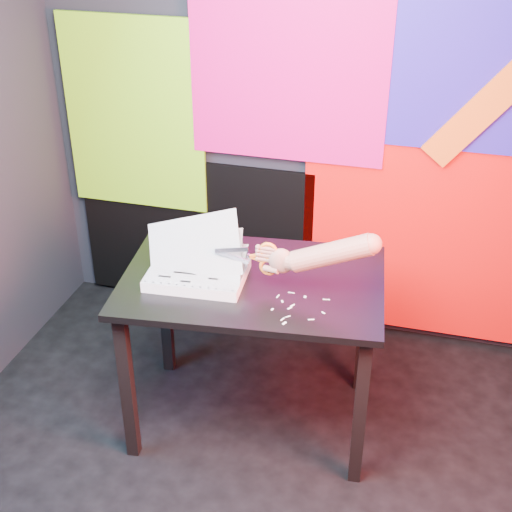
% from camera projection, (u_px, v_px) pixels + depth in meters
% --- Properties ---
extents(room, '(3.01, 3.01, 2.71)m').
position_uv_depth(room, '(258.00, 220.00, 2.05)').
color(room, black).
rests_on(room, ground).
extents(backdrop, '(2.88, 0.05, 2.08)m').
position_uv_depth(backdrop, '(348.00, 163.00, 3.46)').
color(backdrop, red).
rests_on(backdrop, ground).
extents(work_table, '(1.14, 0.83, 0.75)m').
position_uv_depth(work_table, '(253.00, 300.00, 2.97)').
color(work_table, black).
rests_on(work_table, ground).
extents(printout_stack, '(0.45, 0.31, 0.29)m').
position_uv_depth(printout_stack, '(197.00, 273.00, 2.90)').
color(printout_stack, white).
rests_on(printout_stack, work_table).
extents(scissors, '(0.26, 0.02, 0.15)m').
position_uv_depth(scissors, '(264.00, 258.00, 2.79)').
color(scissors, '#B5BAD0').
rests_on(scissors, printout_stack).
extents(hand_forearm, '(0.47, 0.10, 0.22)m').
position_uv_depth(hand_forearm, '(323.00, 254.00, 2.70)').
color(hand_forearm, '#8F5243').
rests_on(hand_forearm, work_table).
extents(paper_clippings, '(0.21, 0.23, 0.00)m').
position_uv_depth(paper_clippings, '(295.00, 307.00, 2.73)').
color(paper_clippings, silver).
rests_on(paper_clippings, work_table).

